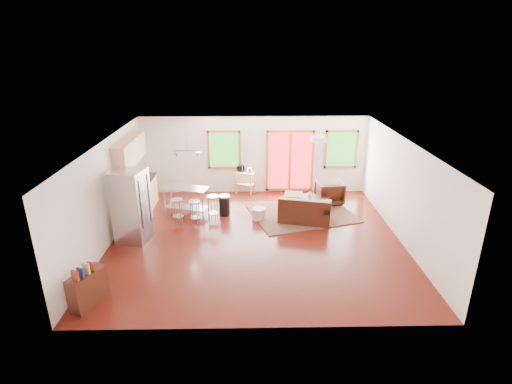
{
  "coord_description": "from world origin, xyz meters",
  "views": [
    {
      "loc": [
        -0.19,
        -9.4,
        4.9
      ],
      "look_at": [
        0.0,
        0.3,
        1.2
      ],
      "focal_mm": 28.0,
      "sensor_mm": 36.0,
      "label": 1
    }
  ],
  "objects_px": {
    "rug": "(302,213)",
    "coffee_table": "(314,199)",
    "island": "(186,196)",
    "ottoman": "(293,199)",
    "loveseat": "(305,212)",
    "kitchen_cart": "(245,175)",
    "refrigerator": "(132,206)",
    "armchair": "(329,191)"
  },
  "relations": [
    {
      "from": "rug",
      "to": "loveseat",
      "type": "relative_size",
      "value": 1.8
    },
    {
      "from": "coffee_table",
      "to": "armchair",
      "type": "xyz_separation_m",
      "value": [
        0.55,
        0.43,
        0.09
      ]
    },
    {
      "from": "rug",
      "to": "kitchen_cart",
      "type": "bearing_deg",
      "value": 134.21
    },
    {
      "from": "coffee_table",
      "to": "ottoman",
      "type": "distance_m",
      "value": 0.69
    },
    {
      "from": "rug",
      "to": "armchair",
      "type": "xyz_separation_m",
      "value": [
        0.97,
        0.85,
        0.39
      ]
    },
    {
      "from": "rug",
      "to": "ottoman",
      "type": "xyz_separation_m",
      "value": [
        -0.19,
        0.71,
        0.17
      ]
    },
    {
      "from": "loveseat",
      "to": "coffee_table",
      "type": "xyz_separation_m",
      "value": [
        0.42,
        0.94,
        0.01
      ]
    },
    {
      "from": "armchair",
      "to": "kitchen_cart",
      "type": "relative_size",
      "value": 0.85
    },
    {
      "from": "rug",
      "to": "island",
      "type": "height_order",
      "value": "island"
    },
    {
      "from": "loveseat",
      "to": "refrigerator",
      "type": "relative_size",
      "value": 0.84
    },
    {
      "from": "coffee_table",
      "to": "kitchen_cart",
      "type": "distance_m",
      "value": 2.57
    },
    {
      "from": "loveseat",
      "to": "armchair",
      "type": "relative_size",
      "value": 1.97
    },
    {
      "from": "coffee_table",
      "to": "ottoman",
      "type": "xyz_separation_m",
      "value": [
        -0.61,
        0.29,
        -0.13
      ]
    },
    {
      "from": "ottoman",
      "to": "kitchen_cart",
      "type": "relative_size",
      "value": 0.58
    },
    {
      "from": "loveseat",
      "to": "island",
      "type": "bearing_deg",
      "value": -176.35
    },
    {
      "from": "loveseat",
      "to": "island",
      "type": "relative_size",
      "value": 1.11
    },
    {
      "from": "loveseat",
      "to": "refrigerator",
      "type": "xyz_separation_m",
      "value": [
        -4.57,
        -1.07,
        0.65
      ]
    },
    {
      "from": "kitchen_cart",
      "to": "loveseat",
      "type": "bearing_deg",
      "value": -53.01
    },
    {
      "from": "kitchen_cart",
      "to": "ottoman",
      "type": "bearing_deg",
      "value": -34.62
    },
    {
      "from": "loveseat",
      "to": "coffee_table",
      "type": "bearing_deg",
      "value": 79.23
    },
    {
      "from": "ottoman",
      "to": "island",
      "type": "relative_size",
      "value": 0.39
    },
    {
      "from": "ottoman",
      "to": "armchair",
      "type": "bearing_deg",
      "value": 6.73
    },
    {
      "from": "island",
      "to": "ottoman",
      "type": "bearing_deg",
      "value": 11.1
    },
    {
      "from": "armchair",
      "to": "island",
      "type": "xyz_separation_m",
      "value": [
        -4.43,
        -0.78,
        0.18
      ]
    },
    {
      "from": "refrigerator",
      "to": "island",
      "type": "relative_size",
      "value": 1.32
    },
    {
      "from": "rug",
      "to": "refrigerator",
      "type": "bearing_deg",
      "value": -160.79
    },
    {
      "from": "refrigerator",
      "to": "loveseat",
      "type": "bearing_deg",
      "value": 24.73
    },
    {
      "from": "loveseat",
      "to": "kitchen_cart",
      "type": "height_order",
      "value": "kitchen_cart"
    },
    {
      "from": "refrigerator",
      "to": "island",
      "type": "height_order",
      "value": "refrigerator"
    },
    {
      "from": "refrigerator",
      "to": "armchair",
      "type": "bearing_deg",
      "value": 35.32
    },
    {
      "from": "loveseat",
      "to": "armchair",
      "type": "distance_m",
      "value": 1.68
    },
    {
      "from": "island",
      "to": "kitchen_cart",
      "type": "bearing_deg",
      "value": 44.69
    },
    {
      "from": "refrigerator",
      "to": "coffee_table",
      "type": "bearing_deg",
      "value": 33.49
    },
    {
      "from": "ottoman",
      "to": "refrigerator",
      "type": "distance_m",
      "value": 5.01
    },
    {
      "from": "ottoman",
      "to": "coffee_table",
      "type": "bearing_deg",
      "value": -25.69
    },
    {
      "from": "loveseat",
      "to": "island",
      "type": "height_order",
      "value": "island"
    },
    {
      "from": "ottoman",
      "to": "island",
      "type": "bearing_deg",
      "value": -168.9
    },
    {
      "from": "loveseat",
      "to": "coffee_table",
      "type": "distance_m",
      "value": 1.03
    },
    {
      "from": "loveseat",
      "to": "island",
      "type": "xyz_separation_m",
      "value": [
        -3.46,
        0.59,
        0.28
      ]
    },
    {
      "from": "rug",
      "to": "refrigerator",
      "type": "height_order",
      "value": "refrigerator"
    },
    {
      "from": "loveseat",
      "to": "ottoman",
      "type": "xyz_separation_m",
      "value": [
        -0.19,
        1.23,
        -0.12
      ]
    },
    {
      "from": "rug",
      "to": "coffee_table",
      "type": "xyz_separation_m",
      "value": [
        0.42,
        0.42,
        0.3
      ]
    }
  ]
}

